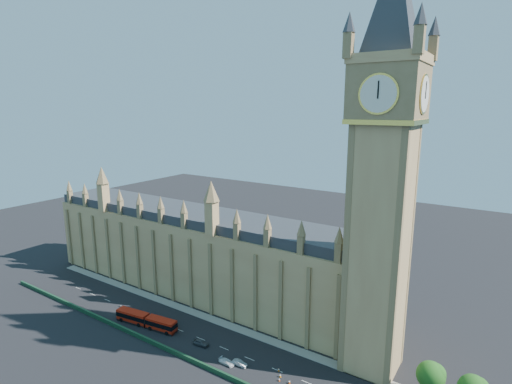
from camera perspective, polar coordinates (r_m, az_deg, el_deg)
The scene contains 14 objects.
ground at distance 113.95m, azimuth -6.26°, elevation -20.71°, with size 400.00×400.00×0.00m, color black.
palace_westminster at distance 137.49m, azimuth -8.63°, elevation -8.38°, with size 120.00×20.00×28.00m.
elizabeth_tower at distance 90.66m, azimuth 18.00°, elevation 7.07°, with size 20.59×20.59×105.00m.
bridge_parapet at distance 108.05m, azimuth -9.56°, elevation -22.45°, with size 160.00×0.60×1.20m, color #1E4C2D.
kerb_north at distance 120.23m, azimuth -3.22°, elevation -18.71°, with size 160.00×3.00×0.16m, color gray.
tree_east_near at distance 100.69m, azimuth 23.84°, elevation -22.79°, with size 6.00×6.00×8.50m.
red_bus at distance 123.99m, azimuth -15.43°, elevation -17.22°, with size 20.20×5.60×3.40m.
car_grey at distance 113.21m, azimuth -7.89°, elevation -20.53°, with size 1.80×4.49×1.53m, color #42444A.
car_silver at distance 105.41m, azimuth -2.37°, elevation -23.24°, with size 1.34×3.85×1.27m, color #9B9DA2.
car_white at distance 106.01m, azimuth -4.20°, elevation -23.05°, with size 1.72×4.23×1.23m, color white.
cone_a at distance 101.10m, azimuth 3.35°, elevation -25.22°, with size 0.49×0.49×0.64m.
cone_b at distance 102.16m, azimuth 3.48°, elevation -24.73°, with size 0.61×0.61×0.78m.
cone_c at distance 103.95m, azimuth 3.26°, elevation -24.01°, with size 0.53×0.53×0.73m.
cone_d at distance 100.57m, azimuth 4.79°, elevation -25.43°, with size 0.58×0.58×0.77m.
Camera 1 is at (62.12, -73.13, 61.46)m, focal length 28.00 mm.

